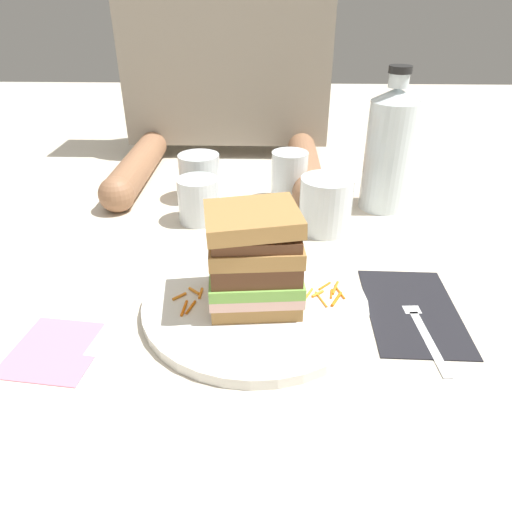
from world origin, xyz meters
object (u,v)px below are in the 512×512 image
Objects in this scene: empty_tumbler_1 at (199,200)px; sandwich at (255,256)px; juice_glass at (325,208)px; empty_tumbler_0 at (200,177)px; napkin_pink at (56,349)px; knife at (125,305)px; main_plate at (255,301)px; fork at (420,321)px; empty_tumbler_2 at (289,177)px; napkin_dark at (413,312)px; diner_across at (226,31)px; water_bottle at (389,149)px.

sandwich is at bearing -67.08° from empty_tumbler_1.
juice_glass is 0.25m from empty_tumbler_0.
napkin_pink is (-0.11, -0.33, -0.04)m from empty_tumbler_1.
knife is (-0.16, -0.01, -0.07)m from sandwich.
sandwich is (-0.00, 0.00, 0.06)m from main_plate.
juice_glass reaches higher than napkin_pink.
empty_tumbler_0 is (0.05, 0.34, 0.04)m from knife.
empty_tumbler_0 is at bearing 130.00° from fork.
knife is 2.71× the size of empty_tumbler_1.
knife is at bearing -98.42° from empty_tumbler_0.
sandwich is 0.24m from juice_glass.
empty_tumbler_1 is at bearing -148.92° from empty_tumbler_2.
napkin_dark is at bearing -2.77° from sandwich.
diner_across is at bearing 115.23° from empty_tumbler_2.
sandwich is at bearing -98.82° from empty_tumbler_2.
napkin_dark is 0.37m from empty_tumbler_2.
main_plate reaches higher than napkin_dark.
napkin_dark is 0.87× the size of knife.
main_plate is at bearing -71.40° from empty_tumbler_0.
empty_tumbler_2 is at bearing 57.68° from napkin_pink.
empty_tumbler_0 is 0.43m from napkin_pink.
napkin_pink is (-0.21, -0.09, -0.07)m from sandwich.
napkin_dark is 0.33m from water_bottle.
napkin_pink is (-0.10, -0.42, -0.04)m from empty_tumbler_0.
napkin_pink is (-0.43, -0.39, -0.10)m from water_bottle.
diner_across is at bearing 113.83° from napkin_dark.
fork is at bearing -4.21° from knife.
empty_tumbler_0 reaches higher than napkin_dark.
juice_glass reaches higher than napkin_dark.
sandwich is 0.73× the size of fork.
napkin_pink is at bearing -122.32° from empty_tumbler_2.
empty_tumbler_0 is (-0.30, 0.36, 0.04)m from fork.
juice_glass is 0.21m from empty_tumbler_1.
main_plate is at bearing 177.22° from napkin_dark.
empty_tumbler_1 is (-0.21, 0.03, -0.00)m from juice_glass.
empty_tumbler_1 is 0.74× the size of napkin_pink.
napkin_pink is 0.76m from diner_across.
empty_tumbler_1 is 0.35m from napkin_pink.
empty_tumbler_0 is at bearing 179.23° from empty_tumbler_2.
sandwich is 0.35m from empty_tumbler_0.
sandwich is 0.64m from diner_across.
main_plate is 0.66m from diner_across.
fork is (0.19, -0.03, -0.00)m from main_plate.
juice_glass is 1.18× the size of empty_tumbler_1.
water_bottle is (0.38, 0.31, 0.10)m from knife.
empty_tumbler_0 is at bearing 108.52° from sandwich.
fork is at bearing 7.96° from napkin_pink.
diner_across reaches higher than main_plate.
napkin_dark is at bearing -66.17° from diner_across.
empty_tumbler_1 is 0.13× the size of diner_across.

